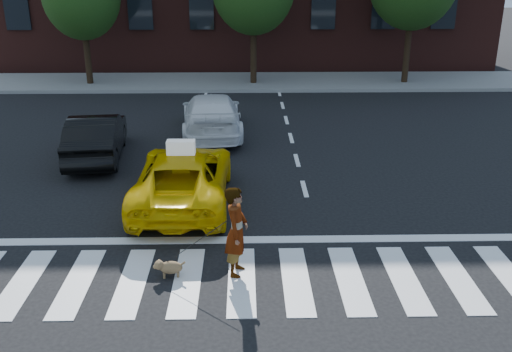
# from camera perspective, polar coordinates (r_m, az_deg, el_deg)

# --- Properties ---
(ground) EXTENTS (120.00, 120.00, 0.00)m
(ground) POSITION_cam_1_polar(r_m,az_deg,el_deg) (10.67, -1.44, -10.39)
(ground) COLOR black
(ground) RESTS_ON ground
(crosswalk) EXTENTS (13.00, 2.40, 0.01)m
(crosswalk) POSITION_cam_1_polar(r_m,az_deg,el_deg) (10.66, -1.44, -10.37)
(crosswalk) COLOR silver
(crosswalk) RESTS_ON ground
(stop_line) EXTENTS (12.00, 0.30, 0.01)m
(stop_line) POSITION_cam_1_polar(r_m,az_deg,el_deg) (12.06, -1.42, -6.40)
(stop_line) COLOR silver
(stop_line) RESTS_ON ground
(sidewalk_far) EXTENTS (30.00, 4.00, 0.15)m
(sidewalk_far) POSITION_cam_1_polar(r_m,az_deg,el_deg) (27.16, -1.34, 9.39)
(sidewalk_far) COLOR slate
(sidewalk_far) RESTS_ON ground
(taxi) EXTENTS (2.20, 4.69, 1.30)m
(taxi) POSITION_cam_1_polar(r_m,az_deg,el_deg) (13.75, -7.27, -0.07)
(taxi) COLOR #E4B704
(taxi) RESTS_ON ground
(black_sedan) EXTENTS (1.84, 4.15, 1.33)m
(black_sedan) POSITION_cam_1_polar(r_m,az_deg,el_deg) (17.33, -15.69, 3.83)
(black_sedan) COLOR black
(black_sedan) RESTS_ON ground
(white_suv) EXTENTS (2.25, 4.82, 1.36)m
(white_suv) POSITION_cam_1_polar(r_m,az_deg,el_deg) (19.07, -4.46, 6.16)
(white_suv) COLOR white
(white_suv) RESTS_ON ground
(woman) EXTENTS (0.53, 0.70, 1.74)m
(woman) POSITION_cam_1_polar(r_m,az_deg,el_deg) (10.48, -1.96, -5.57)
(woman) COLOR #999999
(woman) RESTS_ON ground
(dog) EXTENTS (0.61, 0.26, 0.34)m
(dog) POSITION_cam_1_polar(r_m,az_deg,el_deg) (10.80, -8.76, -9.00)
(dog) COLOR #8D6448
(dog) RESTS_ON ground
(taxi_sign) EXTENTS (0.65, 0.29, 0.32)m
(taxi_sign) POSITION_cam_1_polar(r_m,az_deg,el_deg) (13.29, -7.51, 2.88)
(taxi_sign) COLOR white
(taxi_sign) RESTS_ON taxi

